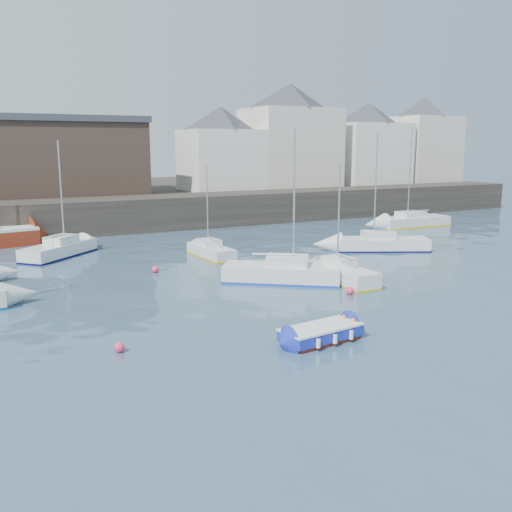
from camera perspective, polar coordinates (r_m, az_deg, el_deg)
name	(u,v)px	position (r m, az deg, el deg)	size (l,w,h in m)	color
water	(397,346)	(23.17, 13.95, -8.74)	(220.00, 220.00, 0.00)	#2D4760
quay_wall	(141,213)	(53.63, -11.41, 4.20)	(90.00, 5.00, 3.00)	#28231E
land_strip	(98,198)	(71.04, -15.48, 5.57)	(90.00, 32.00, 2.80)	#28231E
bldg_east_a	(290,135)	(67.75, 3.41, 11.98)	(13.36, 13.36, 11.80)	beige
bldg_east_b	(368,143)	(73.58, 11.13, 10.99)	(11.88, 11.88, 9.95)	white
bldg_east_c	(423,140)	(79.48, 16.33, 11.11)	(11.14, 11.14, 10.95)	beige
bldg_east_d	(221,148)	(63.16, -3.52, 10.73)	(11.14, 11.14, 8.95)	white
warehouse	(56,156)	(59.86, -19.38, 9.40)	(16.40, 10.40, 7.60)	#3D2D26
blue_dinghy	(321,333)	(23.03, 6.54, -7.65)	(3.56, 2.01, 0.65)	maroon
sailboat_b	(282,272)	(32.54, 2.65, -1.65)	(6.64, 5.69, 8.59)	silver
sailboat_c	(342,273)	(32.92, 8.59, -1.70)	(1.67, 5.11, 6.72)	silver
sailboat_d	(382,243)	(43.30, 12.47, 1.24)	(7.00, 4.91, 8.60)	silver
sailboat_f	(211,251)	(39.88, -4.53, 0.53)	(1.84, 4.96, 6.35)	silver
sailboat_g	(413,221)	(56.79, 15.43, 3.40)	(7.42, 2.60, 9.30)	silver
sailboat_h	(59,249)	(42.25, -19.06, 0.65)	(5.89, 5.73, 8.01)	silver
buoy_near	(120,352)	(22.50, -13.47, -9.32)	(0.41, 0.41, 0.41)	#FF315E
buoy_mid	(350,294)	(30.36, 9.36, -3.81)	(0.43, 0.43, 0.43)	#FF315E
buoy_far	(155,273)	(35.56, -10.03, -1.64)	(0.43, 0.43, 0.43)	#FF315E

